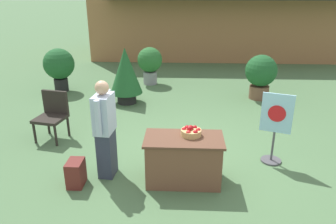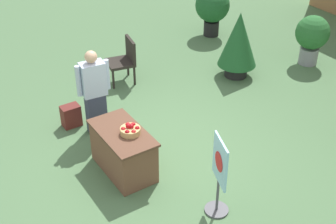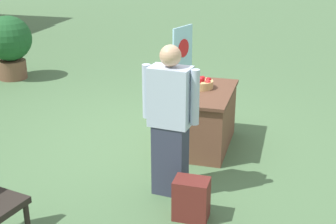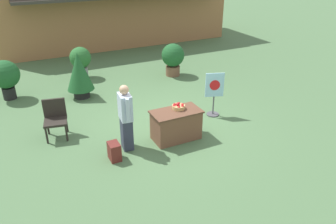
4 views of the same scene
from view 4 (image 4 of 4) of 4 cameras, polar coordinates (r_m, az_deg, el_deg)
The scene contains 12 objects.
ground_plane at distance 8.91m, azimuth -0.76°, elevation -2.44°, with size 120.00×120.00×0.00m, color #4C7047.
storefront_building at distance 17.66m, azimuth -9.93°, elevation 18.59°, with size 11.10×4.83×4.02m.
display_table at distance 8.17m, azimuth 1.41°, elevation -2.25°, with size 1.23×0.67×0.77m.
apple_basket at distance 8.08m, azimuth 1.83°, elevation 0.97°, with size 0.32×0.32×0.16m.
person_visitor at distance 7.63m, azimuth -7.37°, elevation -0.93°, with size 0.30×0.61×1.62m.
backpack at distance 7.55m, azimuth -9.33°, elevation -6.78°, with size 0.24×0.34×0.42m.
poster_board at distance 9.32m, azimuth 8.03°, elevation 3.24°, with size 0.51×0.36×1.27m.
patio_chair at distance 8.69m, azimuth -19.05°, elevation -0.77°, with size 0.65×0.65×0.97m.
potted_plant_near_left at distance 12.54m, azimuth -14.98°, elevation 8.81°, with size 0.77×0.77×1.16m.
potted_plant_far_right at distance 11.45m, azimuth -26.47°, elevation 5.65°, with size 0.88×0.88×1.27m.
potted_plant_far_left at distance 10.73m, azimuth -15.20°, elevation 6.56°, with size 0.85×0.85×1.48m.
potted_plant_near_right at distance 12.38m, azimuth 0.86°, elevation 9.50°, with size 0.85×0.85×1.21m.
Camera 4 is at (-3.36, -7.05, 4.30)m, focal length 35.00 mm.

